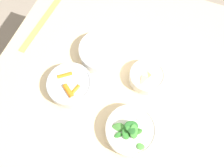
# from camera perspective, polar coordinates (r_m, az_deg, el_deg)

# --- Properties ---
(ground_plane) EXTENTS (10.00, 10.00, 0.00)m
(ground_plane) POSITION_cam_1_polar(r_m,az_deg,el_deg) (1.58, 0.53, -10.01)
(ground_plane) COLOR gray
(dining_table) EXTENTS (1.10, 0.99, 0.74)m
(dining_table) POSITION_cam_1_polar(r_m,az_deg,el_deg) (0.97, 0.85, -2.11)
(dining_table) COLOR beige
(dining_table) RESTS_ON ground_plane
(bowl_carrots) EXTENTS (0.17, 0.17, 0.06)m
(bowl_carrots) POSITION_cam_1_polar(r_m,az_deg,el_deg) (0.85, -10.88, -0.21)
(bowl_carrots) COLOR silver
(bowl_carrots) RESTS_ON dining_table
(bowl_greens) EXTENTS (0.18, 0.18, 0.09)m
(bowl_greens) POSITION_cam_1_polar(r_m,az_deg,el_deg) (0.79, 4.88, -11.91)
(bowl_greens) COLOR silver
(bowl_greens) RESTS_ON dining_table
(bowl_beans_hotdog) EXTENTS (0.19, 0.19, 0.06)m
(bowl_beans_hotdog) POSITION_cam_1_polar(r_m,az_deg,el_deg) (0.91, -2.67, 8.37)
(bowl_beans_hotdog) COLOR white
(bowl_beans_hotdog) RESTS_ON dining_table
(bowl_cookies) EXTENTS (0.14, 0.14, 0.05)m
(bowl_cookies) POSITION_cam_1_polar(r_m,az_deg,el_deg) (0.87, 9.06, 1.97)
(bowl_cookies) COLOR silver
(bowl_cookies) RESTS_ON dining_table
(ruler) EXTENTS (0.31, 0.05, 0.00)m
(ruler) POSITION_cam_1_polar(r_m,az_deg,el_deg) (1.06, -18.13, 14.66)
(ruler) COLOR #EADB4C
(ruler) RESTS_ON dining_table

